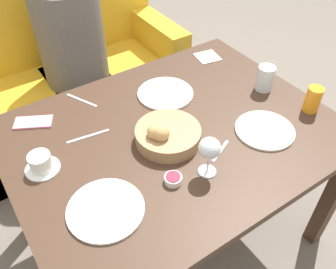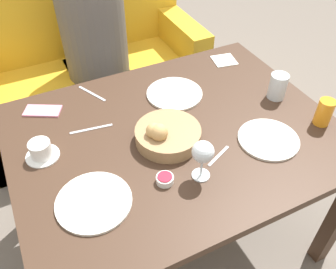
# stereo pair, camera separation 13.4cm
# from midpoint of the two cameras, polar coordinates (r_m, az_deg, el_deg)

# --- Properties ---
(ground_plane) EXTENTS (10.00, 10.00, 0.00)m
(ground_plane) POSITION_cam_midpoint_polar(r_m,az_deg,el_deg) (1.96, 2.89, -15.32)
(ground_plane) COLOR #6B6056
(dining_table) EXTENTS (1.27, 0.98, 0.72)m
(dining_table) POSITION_cam_midpoint_polar(r_m,az_deg,el_deg) (1.47, 3.73, -2.27)
(dining_table) COLOR #3D281C
(dining_table) RESTS_ON ground_plane
(couch) EXTENTS (1.42, 0.70, 0.91)m
(couch) POSITION_cam_midpoint_polar(r_m,az_deg,el_deg) (2.44, -11.10, 8.74)
(couch) COLOR gold
(couch) RESTS_ON ground_plane
(seated_person) EXTENTS (0.37, 0.48, 1.22)m
(seated_person) POSITION_cam_midpoint_polar(r_m,az_deg,el_deg) (2.22, -9.37, 11.13)
(seated_person) COLOR #23232D
(seated_person) RESTS_ON ground_plane
(bread_basket) EXTENTS (0.25, 0.25, 0.11)m
(bread_basket) POSITION_cam_midpoint_polar(r_m,az_deg,el_deg) (1.34, 2.66, -0.15)
(bread_basket) COLOR #99754C
(bread_basket) RESTS_ON dining_table
(plate_near_left) EXTENTS (0.25, 0.25, 0.01)m
(plate_near_left) POSITION_cam_midpoint_polar(r_m,az_deg,el_deg) (1.18, -8.60, -10.80)
(plate_near_left) COLOR silver
(plate_near_left) RESTS_ON dining_table
(plate_near_right) EXTENTS (0.23, 0.23, 0.01)m
(plate_near_right) POSITION_cam_midpoint_polar(r_m,az_deg,el_deg) (1.43, 18.41, -0.85)
(plate_near_right) COLOR silver
(plate_near_right) RESTS_ON dining_table
(plate_far_center) EXTENTS (0.25, 0.25, 0.01)m
(plate_far_center) POSITION_cam_midpoint_polar(r_m,az_deg,el_deg) (1.59, 3.48, 6.47)
(plate_far_center) COLOR silver
(plate_far_center) RESTS_ON dining_table
(juice_glass) EXTENTS (0.06, 0.06, 0.11)m
(juice_glass) POSITION_cam_midpoint_polar(r_m,az_deg,el_deg) (1.56, 26.08, 3.13)
(juice_glass) COLOR orange
(juice_glass) RESTS_ON dining_table
(water_tumbler) EXTENTS (0.08, 0.08, 0.11)m
(water_tumbler) POSITION_cam_midpoint_polar(r_m,az_deg,el_deg) (1.63, 19.50, 7.21)
(water_tumbler) COLOR silver
(water_tumbler) RESTS_ON dining_table
(wine_glass) EXTENTS (0.08, 0.08, 0.16)m
(wine_glass) POSITION_cam_midpoint_polar(r_m,az_deg,el_deg) (1.17, 8.90, -3.13)
(wine_glass) COLOR silver
(wine_glass) RESTS_ON dining_table
(coffee_cup) EXTENTS (0.12, 0.12, 0.07)m
(coffee_cup) POSITION_cam_midpoint_polar(r_m,az_deg,el_deg) (1.34, -17.04, -2.61)
(coffee_cup) COLOR white
(coffee_cup) RESTS_ON dining_table
(jam_bowl_berry) EXTENTS (0.06, 0.06, 0.03)m
(jam_bowl_berry) POSITION_cam_midpoint_polar(r_m,az_deg,el_deg) (1.21, 2.69, -7.33)
(jam_bowl_berry) COLOR white
(jam_bowl_berry) RESTS_ON dining_table
(fork_silver) EXTENTS (0.08, 0.16, 0.00)m
(fork_silver) POSITION_cam_midpoint_polar(r_m,az_deg,el_deg) (1.62, -9.78, 6.40)
(fork_silver) COLOR #B7B7BC
(fork_silver) RESTS_ON dining_table
(knife_silver) EXTENTS (0.17, 0.03, 0.00)m
(knife_silver) POSITION_cam_midpoint_polar(r_m,az_deg,el_deg) (1.43, -9.60, 0.76)
(knife_silver) COLOR #B7B7BC
(knife_silver) RESTS_ON dining_table
(spoon_coffee) EXTENTS (0.12, 0.06, 0.00)m
(spoon_coffee) POSITION_cam_midpoint_polar(r_m,az_deg,el_deg) (1.33, 10.99, -3.53)
(spoon_coffee) COLOR #B7B7BC
(spoon_coffee) RESTS_ON dining_table
(napkin) EXTENTS (0.13, 0.13, 0.00)m
(napkin) POSITION_cam_midpoint_polar(r_m,az_deg,el_deg) (1.86, 11.10, 11.53)
(napkin) COLOR silver
(napkin) RESTS_ON dining_table
(cell_phone) EXTENTS (0.17, 0.14, 0.01)m
(cell_phone) POSITION_cam_midpoint_polar(r_m,az_deg,el_deg) (1.56, -17.18, 3.55)
(cell_phone) COLOR pink
(cell_phone) RESTS_ON dining_table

